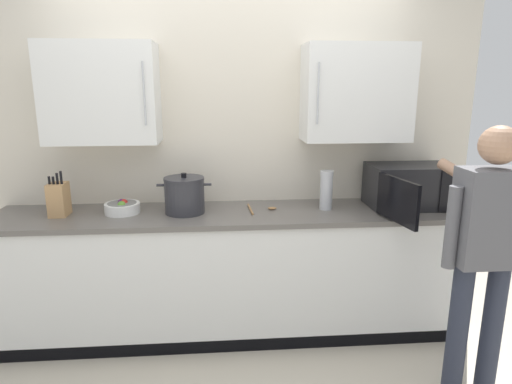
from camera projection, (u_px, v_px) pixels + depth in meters
The scene contains 9 objects.
back_wall_tiled at pixel (232, 131), 3.16m from camera, with size 3.64×0.44×2.69m.
counter_unit at pixel (235, 273), 3.10m from camera, with size 3.30×0.62×0.90m.
microwave_oven at pixel (407, 186), 3.08m from camera, with size 0.60×0.78×0.30m.
thermos_flask at pixel (326, 190), 3.02m from camera, with size 0.09×0.09×0.28m.
wooden_spoon at pixel (261, 209), 3.03m from camera, with size 0.20×0.25×0.02m.
knife_block at pixel (59, 199), 2.88m from camera, with size 0.11×0.15×0.31m.
stock_pot at pixel (185, 195), 2.94m from camera, with size 0.37×0.27×0.28m.
fruit_bowl at pixel (122, 207), 2.95m from camera, with size 0.24×0.24×0.10m.
person_figure at pixel (484, 243), 2.32m from camera, with size 0.44×0.63×1.56m.
Camera 1 is at (-0.08, -1.99, 1.74)m, focal length 30.37 mm.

